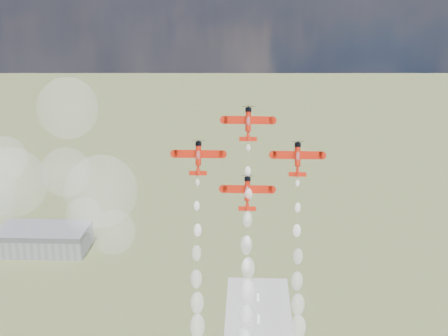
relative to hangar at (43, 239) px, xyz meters
name	(u,v)px	position (x,y,z in m)	size (l,w,h in m)	color
hangar	(43,239)	(0.00, 0.00, 0.00)	(50.00, 28.00, 13.00)	gray
plane_lead	(248,123)	(114.49, -164.45, 105.25)	(12.33, 5.38, 8.49)	#B91A09
plane_left	(198,157)	(102.01, -167.41, 97.03)	(12.33, 5.38, 8.49)	#B91A09
plane_right	(298,158)	(126.98, -167.41, 97.03)	(12.33, 5.38, 8.49)	#B91A09
plane_slot	(247,193)	(114.49, -170.36, 88.80)	(12.33, 5.38, 8.49)	#B91A09
smoke_trail_lead	(246,320)	(114.53, -181.03, 59.05)	(5.25, 21.48, 54.28)	white
drifted_smoke_cloud	(14,189)	(49.24, -155.80, 83.83)	(61.79, 38.22, 52.72)	white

